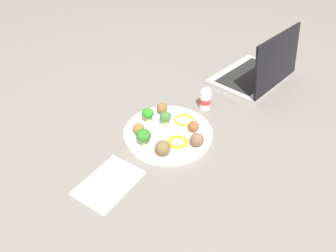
{
  "coord_description": "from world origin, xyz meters",
  "views": [
    {
      "loc": [
        -0.64,
        -0.38,
        0.62
      ],
      "look_at": [
        0.0,
        0.0,
        0.04
      ],
      "focal_mm": 32.54,
      "sensor_mm": 36.0,
      "label": 1
    }
  ],
  "objects_px": {
    "pepper_ring_mid_right": "(178,142)",
    "meatball_mid_right": "(197,140)",
    "laptop": "(258,72)",
    "meatball_center": "(163,148)",
    "meatball_front_left": "(139,129)",
    "napkin": "(109,182)",
    "fork": "(106,177)",
    "yogurt_bottle": "(205,99)",
    "meatball_mid_left": "(162,108)",
    "meatball_front_right": "(194,126)",
    "plate": "(168,133)",
    "broccoli_floret_mid_right": "(144,136)",
    "pepper_ring_center": "(184,120)",
    "broccoli_floret_front_right": "(148,114)",
    "broccoli_floret_front_left": "(165,117)",
    "knife": "(116,182)"
  },
  "relations": [
    {
      "from": "pepper_ring_mid_right",
      "to": "meatball_mid_right",
      "type": "bearing_deg",
      "value": -68.15
    },
    {
      "from": "laptop",
      "to": "pepper_ring_mid_right",
      "type": "bearing_deg",
      "value": 171.29
    },
    {
      "from": "meatball_center",
      "to": "meatball_front_left",
      "type": "distance_m",
      "value": 0.12
    },
    {
      "from": "napkin",
      "to": "fork",
      "type": "relative_size",
      "value": 1.4
    },
    {
      "from": "napkin",
      "to": "yogurt_bottle",
      "type": "xyz_separation_m",
      "value": [
        0.45,
        -0.07,
        0.03
      ]
    },
    {
      "from": "laptop",
      "to": "meatball_front_left",
      "type": "bearing_deg",
      "value": 158.99
    },
    {
      "from": "meatball_front_left",
      "to": "meatball_mid_left",
      "type": "distance_m",
      "value": 0.13
    },
    {
      "from": "meatball_mid_right",
      "to": "meatball_front_right",
      "type": "relative_size",
      "value": 1.18
    },
    {
      "from": "fork",
      "to": "plate",
      "type": "bearing_deg",
      "value": -11.52
    },
    {
      "from": "meatball_mid_right",
      "to": "pepper_ring_mid_right",
      "type": "relative_size",
      "value": 0.7
    },
    {
      "from": "broccoli_floret_mid_right",
      "to": "pepper_ring_center",
      "type": "xyz_separation_m",
      "value": [
        0.16,
        -0.05,
        -0.03
      ]
    },
    {
      "from": "plate",
      "to": "napkin",
      "type": "bearing_deg",
      "value": 172.63
    },
    {
      "from": "plate",
      "to": "pepper_ring_center",
      "type": "bearing_deg",
      "value": -14.22
    },
    {
      "from": "broccoli_floret_front_right",
      "to": "meatball_front_right",
      "type": "distance_m",
      "value": 0.15
    },
    {
      "from": "meatball_center",
      "to": "pepper_ring_mid_right",
      "type": "xyz_separation_m",
      "value": [
        0.06,
        -0.01,
        -0.02
      ]
    },
    {
      "from": "meatball_mid_right",
      "to": "fork",
      "type": "bearing_deg",
      "value": 145.86
    },
    {
      "from": "meatball_front_right",
      "to": "yogurt_bottle",
      "type": "xyz_separation_m",
      "value": [
        0.16,
        0.03,
        0.0
      ]
    },
    {
      "from": "broccoli_floret_front_left",
      "to": "pepper_ring_mid_right",
      "type": "distance_m",
      "value": 0.1
    },
    {
      "from": "meatball_mid_right",
      "to": "laptop",
      "type": "distance_m",
      "value": 0.49
    },
    {
      "from": "pepper_ring_center",
      "to": "meatball_center",
      "type": "bearing_deg",
      "value": -172.37
    },
    {
      "from": "meatball_front_right",
      "to": "meatball_front_left",
      "type": "bearing_deg",
      "value": 125.44
    },
    {
      "from": "meatball_front_right",
      "to": "pepper_ring_mid_right",
      "type": "relative_size",
      "value": 0.59
    },
    {
      "from": "broccoli_floret_front_left",
      "to": "meatball_center",
      "type": "xyz_separation_m",
      "value": [
        -0.12,
        -0.07,
        -0.01
      ]
    },
    {
      "from": "fork",
      "to": "broccoli_floret_front_right",
      "type": "bearing_deg",
      "value": 7.19
    },
    {
      "from": "meatball_mid_right",
      "to": "meatball_front_left",
      "type": "relative_size",
      "value": 1.14
    },
    {
      "from": "broccoli_floret_front_right",
      "to": "napkin",
      "type": "xyz_separation_m",
      "value": [
        -0.26,
        -0.05,
        -0.04
      ]
    },
    {
      "from": "broccoli_floret_front_left",
      "to": "meatball_front_right",
      "type": "relative_size",
      "value": 1.29
    },
    {
      "from": "meatball_front_right",
      "to": "fork",
      "type": "height_order",
      "value": "meatball_front_right"
    },
    {
      "from": "knife",
      "to": "meatball_center",
      "type": "bearing_deg",
      "value": -20.06
    },
    {
      "from": "plate",
      "to": "pepper_ring_center",
      "type": "xyz_separation_m",
      "value": [
        0.07,
        -0.02,
        0.01
      ]
    },
    {
      "from": "plate",
      "to": "meatball_front_left",
      "type": "height_order",
      "value": "meatball_front_left"
    },
    {
      "from": "pepper_ring_center",
      "to": "meatball_mid_right",
      "type": "bearing_deg",
      "value": -133.65
    },
    {
      "from": "fork",
      "to": "laptop",
      "type": "distance_m",
      "value": 0.74
    },
    {
      "from": "broccoli_floret_mid_right",
      "to": "broccoli_floret_front_left",
      "type": "height_order",
      "value": "broccoli_floret_mid_right"
    },
    {
      "from": "pepper_ring_mid_right",
      "to": "broccoli_floret_front_left",
      "type": "bearing_deg",
      "value": 52.95
    },
    {
      "from": "plate",
      "to": "meatball_front_right",
      "type": "height_order",
      "value": "meatball_front_right"
    },
    {
      "from": "meatball_front_left",
      "to": "meatball_front_right",
      "type": "bearing_deg",
      "value": -54.56
    },
    {
      "from": "meatball_mid_left",
      "to": "broccoli_floret_front_left",
      "type": "bearing_deg",
      "value": -138.51
    },
    {
      "from": "broccoli_floret_front_left",
      "to": "pepper_ring_center",
      "type": "xyz_separation_m",
      "value": [
        0.04,
        -0.04,
        -0.02
      ]
    },
    {
      "from": "plate",
      "to": "fork",
      "type": "xyz_separation_m",
      "value": [
        -0.24,
        0.05,
        -0.0
      ]
    },
    {
      "from": "broccoli_floret_front_right",
      "to": "fork",
      "type": "xyz_separation_m",
      "value": [
        -0.25,
        -0.03,
        -0.04
      ]
    },
    {
      "from": "broccoli_floret_mid_right",
      "to": "yogurt_bottle",
      "type": "distance_m",
      "value": 0.3
    },
    {
      "from": "broccoli_floret_mid_right",
      "to": "broccoli_floret_front_left",
      "type": "xyz_separation_m",
      "value": [
        0.12,
        -0.0,
        -0.01
      ]
    },
    {
      "from": "napkin",
      "to": "knife",
      "type": "height_order",
      "value": "knife"
    },
    {
      "from": "meatball_center",
      "to": "meatball_mid_left",
      "type": "height_order",
      "value": "meatball_center"
    },
    {
      "from": "broccoli_floret_front_left",
      "to": "meatball_front_right",
      "type": "bearing_deg",
      "value": -80.62
    },
    {
      "from": "laptop",
      "to": "plate",
      "type": "bearing_deg",
      "value": 164.38
    },
    {
      "from": "plate",
      "to": "meatball_mid_left",
      "type": "relative_size",
      "value": 7.52
    },
    {
      "from": "knife",
      "to": "meatball_mid_right",
      "type": "bearing_deg",
      "value": -27.37
    },
    {
      "from": "broccoli_floret_front_left",
      "to": "meatball_mid_left",
      "type": "xyz_separation_m",
      "value": [
        0.05,
        0.04,
        -0.01
      ]
    }
  ]
}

